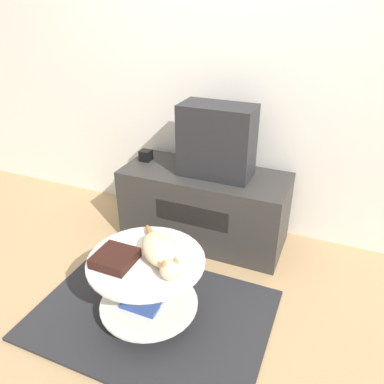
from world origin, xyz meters
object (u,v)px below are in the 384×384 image
(speaker, at_px, (146,155))
(tv, at_px, (217,141))
(dvd_box, at_px, (115,258))
(cat, at_px, (161,251))

(speaker, bearing_deg, tv, -2.93)
(dvd_box, bearing_deg, speaker, 110.46)
(dvd_box, distance_m, cat, 0.26)
(speaker, xyz_separation_m, dvd_box, (0.41, -1.10, -0.14))
(cat, bearing_deg, speaker, 169.87)
(tv, relative_size, dvd_box, 2.48)
(cat, bearing_deg, tv, 137.89)
(speaker, xyz_separation_m, cat, (0.64, -0.98, -0.11))
(tv, height_order, dvd_box, tv)
(tv, bearing_deg, dvd_box, -101.04)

